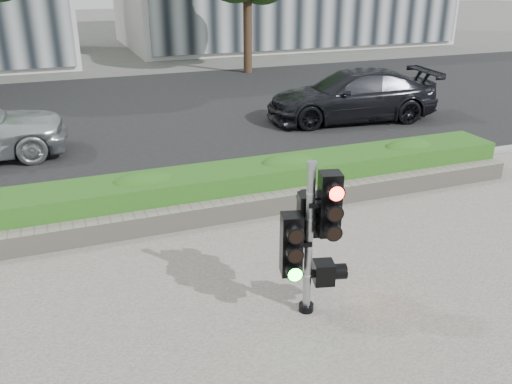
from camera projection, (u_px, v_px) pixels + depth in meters
ground at (264, 275)px, 7.71m from camera, size 120.00×120.00×0.00m
road at (140, 114)px, 16.34m from camera, size 60.00×13.00×0.02m
curb at (203, 193)px, 10.41m from camera, size 60.00×0.25×0.12m
stone_wall at (223, 211)px, 9.27m from camera, size 12.00×0.32×0.34m
hedge at (211, 189)px, 9.77m from camera, size 12.00×1.00×0.68m
traffic_signal at (311, 231)px, 6.47m from camera, size 0.73×0.59×1.99m
car_dark at (352, 95)px, 15.40m from camera, size 5.07×2.59×1.41m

